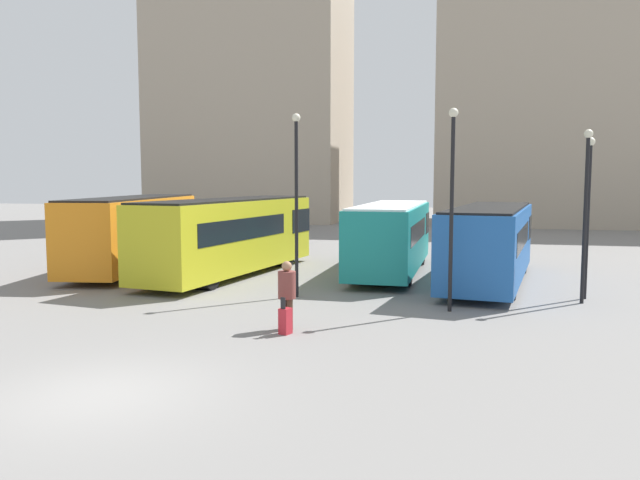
# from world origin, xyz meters

# --- Properties ---
(ground_plane) EXTENTS (160.00, 160.00, 0.00)m
(ground_plane) POSITION_xyz_m (0.00, 0.00, 0.00)
(ground_plane) COLOR slate
(building_block_left) EXTENTS (17.97, 12.19, 33.07)m
(building_block_left) POSITION_xyz_m (-13.41, 49.24, 16.53)
(building_block_left) COLOR tan
(building_block_left) RESTS_ON ground_plane
(building_block_right) EXTENTS (31.11, 13.07, 21.62)m
(building_block_right) POSITION_xyz_m (19.98, 49.24, 10.81)
(building_block_right) COLOR tan
(building_block_right) RESTS_ON ground_plane
(bus_0) EXTENTS (3.86, 10.87, 3.23)m
(bus_0) POSITION_xyz_m (-7.68, 15.22, 1.75)
(bus_0) COLOR orange
(bus_0) RESTS_ON ground_plane
(bus_1) EXTENTS (4.33, 11.20, 3.20)m
(bus_1) POSITION_xyz_m (-2.83, 14.47, 1.74)
(bus_1) COLOR gold
(bus_1) RESTS_ON ground_plane
(bus_2) EXTENTS (2.71, 9.91, 2.96)m
(bus_2) POSITION_xyz_m (3.68, 16.41, 1.61)
(bus_2) COLOR #19847F
(bus_2) RESTS_ON ground_plane
(bus_3) EXTENTS (4.08, 10.58, 2.97)m
(bus_3) POSITION_xyz_m (7.68, 14.70, 1.62)
(bus_3) COLOR #1E56A3
(bus_3) RESTS_ON ground_plane
(traveler) EXTENTS (0.60, 0.60, 1.84)m
(traveler) POSITION_xyz_m (2.02, 5.70, 1.09)
(traveler) COLOR #4C3828
(traveler) RESTS_ON ground_plane
(suitcase) EXTENTS (0.34, 0.37, 0.98)m
(suitcase) POSITION_xyz_m (2.11, 5.19, 0.35)
(suitcase) COLOR #B7232D
(suitcase) RESTS_ON ground_plane
(lamp_post_0) EXTENTS (0.28, 0.28, 6.11)m
(lamp_post_0) POSITION_xyz_m (6.24, 8.97, 3.56)
(lamp_post_0) COLOR black
(lamp_post_0) RESTS_ON ground_plane
(lamp_post_1) EXTENTS (0.28, 0.28, 5.38)m
(lamp_post_1) POSITION_xyz_m (10.65, 11.97, 3.18)
(lamp_post_1) COLOR black
(lamp_post_1) RESTS_ON ground_plane
(lamp_post_2) EXTENTS (0.28, 0.28, 5.58)m
(lamp_post_2) POSITION_xyz_m (10.41, 11.15, 3.29)
(lamp_post_2) COLOR black
(lamp_post_2) RESTS_ON ground_plane
(lamp_post_3) EXTENTS (0.28, 0.28, 6.19)m
(lamp_post_3) POSITION_xyz_m (1.11, 10.23, 3.61)
(lamp_post_3) COLOR black
(lamp_post_3) RESTS_ON ground_plane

